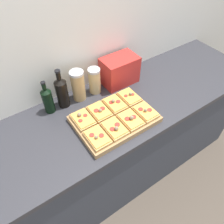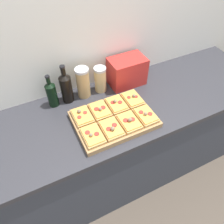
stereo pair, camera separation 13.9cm
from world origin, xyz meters
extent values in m
plane|color=#4C4238|center=(0.00, 0.00, 0.00)|extent=(12.00, 12.00, 0.00)
cube|color=silver|center=(0.00, 0.68, 1.25)|extent=(6.00, 0.06, 2.50)
cube|color=#333842|center=(0.00, 0.32, 0.43)|extent=(2.60, 0.64, 0.87)
cube|color=#2D2D33|center=(0.00, 0.32, 0.89)|extent=(2.63, 0.67, 0.04)
cube|color=#A37A4C|center=(0.04, 0.22, 0.93)|extent=(0.50, 0.36, 0.04)
cube|color=tan|center=(-0.14, 0.31, 0.96)|extent=(0.11, 0.16, 0.02)
cube|color=gold|center=(-0.14, 0.31, 0.97)|extent=(0.10, 0.14, 0.01)
cylinder|color=#AD2D23|center=(-0.17, 0.29, 0.98)|extent=(0.03, 0.03, 0.00)
cylinder|color=#AD2D23|center=(-0.12, 0.31, 0.98)|extent=(0.03, 0.03, 0.00)
sphere|color=#7F6B51|center=(-0.15, 0.33, 0.99)|extent=(0.02, 0.02, 0.02)
cube|color=tan|center=(-0.02, 0.31, 0.96)|extent=(0.11, 0.16, 0.02)
cube|color=gold|center=(-0.02, 0.31, 0.97)|extent=(0.10, 0.14, 0.01)
cylinder|color=#AD2D23|center=(-0.04, 0.31, 0.98)|extent=(0.03, 0.03, 0.00)
cylinder|color=#AD2D23|center=(0.00, 0.30, 0.98)|extent=(0.03, 0.03, 0.00)
sphere|color=#7F6B51|center=(-0.03, 0.29, 0.99)|extent=(0.02, 0.02, 0.02)
cube|color=tan|center=(0.10, 0.31, 0.96)|extent=(0.11, 0.16, 0.02)
cube|color=gold|center=(0.10, 0.31, 0.97)|extent=(0.10, 0.14, 0.01)
cylinder|color=#AD2D23|center=(0.08, 0.32, 0.98)|extent=(0.03, 0.03, 0.00)
cylinder|color=#AD2D23|center=(0.12, 0.30, 0.98)|extent=(0.03, 0.03, 0.00)
sphere|color=#7F6B51|center=(0.09, 0.31, 0.99)|extent=(0.02, 0.02, 0.02)
cube|color=tan|center=(0.22, 0.31, 0.96)|extent=(0.11, 0.16, 0.02)
cube|color=gold|center=(0.22, 0.31, 0.97)|extent=(0.10, 0.14, 0.01)
cylinder|color=#AD2D23|center=(0.20, 0.32, 0.98)|extent=(0.02, 0.02, 0.00)
cylinder|color=#AD2D23|center=(0.24, 0.30, 0.98)|extent=(0.02, 0.02, 0.00)
sphere|color=#7F6B51|center=(0.23, 0.31, 0.99)|extent=(0.02, 0.02, 0.02)
cube|color=tan|center=(-0.14, 0.14, 0.96)|extent=(0.11, 0.16, 0.02)
cube|color=gold|center=(-0.14, 0.14, 0.97)|extent=(0.10, 0.14, 0.01)
cylinder|color=#AD2D23|center=(-0.17, 0.16, 0.98)|extent=(0.03, 0.03, 0.00)
cylinder|color=#AD2D23|center=(-0.12, 0.13, 0.98)|extent=(0.03, 0.03, 0.00)
sphere|color=#7F6B51|center=(-0.16, 0.13, 0.98)|extent=(0.02, 0.02, 0.02)
cube|color=tan|center=(-0.02, 0.14, 0.96)|extent=(0.11, 0.16, 0.02)
cube|color=gold|center=(-0.02, 0.14, 0.97)|extent=(0.10, 0.14, 0.01)
cylinder|color=#AD2D23|center=(-0.04, 0.13, 0.98)|extent=(0.03, 0.03, 0.00)
cylinder|color=#AD2D23|center=(0.00, 0.14, 0.98)|extent=(0.03, 0.03, 0.00)
sphere|color=#7F6B51|center=(-0.03, 0.11, 0.99)|extent=(0.03, 0.03, 0.03)
cube|color=tan|center=(0.10, 0.14, 0.96)|extent=(0.11, 0.16, 0.02)
cube|color=gold|center=(0.10, 0.14, 0.97)|extent=(0.10, 0.14, 0.01)
cylinder|color=#AD2D23|center=(0.08, 0.14, 0.98)|extent=(0.03, 0.03, 0.00)
cylinder|color=#AD2D23|center=(0.12, 0.13, 0.98)|extent=(0.03, 0.03, 0.00)
sphere|color=#7F6B51|center=(0.10, 0.13, 0.99)|extent=(0.03, 0.03, 0.03)
cube|color=tan|center=(0.22, 0.14, 0.96)|extent=(0.11, 0.16, 0.02)
cube|color=gold|center=(0.22, 0.14, 0.97)|extent=(0.10, 0.14, 0.01)
cylinder|color=#AD2D23|center=(0.20, 0.16, 0.98)|extent=(0.03, 0.03, 0.00)
cylinder|color=#AD2D23|center=(0.24, 0.12, 0.98)|extent=(0.03, 0.03, 0.00)
sphere|color=#7F6B51|center=(0.21, 0.13, 0.99)|extent=(0.02, 0.02, 0.02)
cylinder|color=black|center=(-0.27, 0.54, 0.99)|extent=(0.07, 0.07, 0.17)
cone|color=black|center=(-0.27, 0.54, 1.09)|extent=(0.07, 0.07, 0.02)
cylinder|color=black|center=(-0.27, 0.54, 1.12)|extent=(0.03, 0.03, 0.04)
cylinder|color=black|center=(-0.27, 0.54, 1.15)|extent=(0.03, 0.03, 0.01)
cylinder|color=black|center=(-0.16, 0.54, 1.01)|extent=(0.08, 0.08, 0.19)
cone|color=black|center=(-0.16, 0.54, 1.12)|extent=(0.08, 0.08, 0.03)
cylinder|color=black|center=(-0.16, 0.54, 1.16)|extent=(0.03, 0.03, 0.05)
cylinder|color=black|center=(-0.16, 0.54, 1.19)|extent=(0.03, 0.03, 0.01)
cylinder|color=tan|center=(-0.04, 0.54, 1.01)|extent=(0.09, 0.09, 0.21)
cylinder|color=#B2B2B7|center=(-0.04, 0.54, 1.13)|extent=(0.09, 0.09, 0.02)
cylinder|color=tan|center=(0.09, 0.54, 1.00)|extent=(0.08, 0.08, 0.18)
cylinder|color=#B2B2B7|center=(0.09, 0.54, 1.10)|extent=(0.09, 0.09, 0.02)
cube|color=red|center=(0.30, 0.53, 1.01)|extent=(0.26, 0.17, 0.21)
cube|color=black|center=(0.30, 0.45, 1.08)|extent=(0.21, 0.01, 0.06)
cube|color=black|center=(0.44, 0.53, 1.02)|extent=(0.02, 0.02, 0.02)
camera|label=1|loc=(-0.50, -0.54, 1.97)|focal=35.00mm
camera|label=2|loc=(-0.38, -0.61, 1.97)|focal=35.00mm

